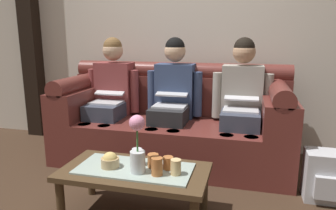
% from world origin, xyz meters
% --- Properties ---
extents(back_wall_patterned, '(6.00, 0.12, 2.90)m').
position_xyz_m(back_wall_patterned, '(0.00, 1.70, 1.45)').
color(back_wall_patterned, beige).
rests_on(back_wall_patterned, ground_plane).
extents(timber_pillar, '(0.20, 0.20, 2.90)m').
position_xyz_m(timber_pillar, '(-1.88, 1.58, 1.45)').
color(timber_pillar, black).
rests_on(timber_pillar, ground_plane).
extents(couch, '(2.25, 0.88, 0.96)m').
position_xyz_m(couch, '(-0.00, 1.17, 0.37)').
color(couch, maroon).
rests_on(couch, ground_plane).
extents(person_left, '(0.56, 0.67, 1.22)m').
position_xyz_m(person_left, '(-0.66, 1.17, 0.66)').
color(person_left, '#383D4C').
rests_on(person_left, ground_plane).
extents(person_middle, '(0.56, 0.67, 1.22)m').
position_xyz_m(person_middle, '(0.00, 1.16, 0.66)').
color(person_middle, '#232326').
rests_on(person_middle, ground_plane).
extents(person_right, '(0.56, 0.67, 1.22)m').
position_xyz_m(person_right, '(0.66, 1.17, 0.66)').
color(person_right, '#383D4C').
rests_on(person_right, ground_plane).
extents(coffee_table, '(0.99, 0.51, 0.36)m').
position_xyz_m(coffee_table, '(0.00, 0.09, 0.31)').
color(coffee_table, '#47331E').
rests_on(coffee_table, ground_plane).
extents(flower_vase, '(0.10, 0.10, 0.38)m').
position_xyz_m(flower_vase, '(0.05, 0.03, 0.54)').
color(flower_vase, silver).
rests_on(flower_vase, coffee_table).
extents(snack_bowl, '(0.12, 0.12, 0.11)m').
position_xyz_m(snack_bowl, '(-0.16, 0.06, 0.40)').
color(snack_bowl, tan).
rests_on(snack_bowl, coffee_table).
extents(cup_near_left, '(0.07, 0.07, 0.08)m').
position_xyz_m(cup_near_left, '(0.22, 0.13, 0.40)').
color(cup_near_left, '#B26633').
rests_on(cup_near_left, coffee_table).
extents(cup_near_right, '(0.07, 0.07, 0.12)m').
position_xyz_m(cup_near_right, '(0.18, 0.02, 0.42)').
color(cup_near_right, '#B26633').
rests_on(cup_near_right, coffee_table).
extents(cup_far_center, '(0.08, 0.08, 0.09)m').
position_xyz_m(cup_far_center, '(0.12, 0.13, 0.40)').
color(cup_far_center, '#B26633').
rests_on(cup_far_center, coffee_table).
extents(cup_far_left, '(0.07, 0.07, 0.12)m').
position_xyz_m(cup_far_left, '(0.00, 0.14, 0.42)').
color(cup_far_left, silver).
rests_on(cup_far_left, coffee_table).
extents(cup_far_right, '(0.07, 0.07, 0.10)m').
position_xyz_m(cup_far_right, '(0.29, 0.06, 0.41)').
color(cup_far_right, '#DBB77A').
rests_on(cup_far_right, coffee_table).
extents(backpack_right, '(0.36, 0.27, 0.38)m').
position_xyz_m(backpack_right, '(1.34, 0.66, 0.19)').
color(backpack_right, '#B7B7BC').
rests_on(backpack_right, ground_plane).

